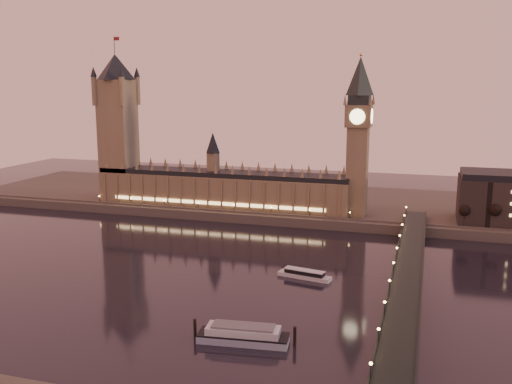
# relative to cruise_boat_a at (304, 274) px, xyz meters

# --- Properties ---
(ground) EXTENTS (700.00, 700.00, 0.00)m
(ground) POSITION_rel_cruise_boat_a_xyz_m (-44.54, -7.31, -1.83)
(ground) COLOR black
(ground) RESTS_ON ground
(far_embankment) EXTENTS (560.00, 130.00, 6.00)m
(far_embankment) POSITION_rel_cruise_boat_a_xyz_m (-14.54, 157.69, 1.17)
(far_embankment) COLOR #423D35
(far_embankment) RESTS_ON ground
(palace_of_westminster) EXTENTS (180.00, 26.62, 52.00)m
(palace_of_westminster) POSITION_rel_cruise_boat_a_xyz_m (-84.66, 113.69, 19.88)
(palace_of_westminster) COLOR brown
(palace_of_westminster) RESTS_ON ground
(victoria_tower) EXTENTS (31.68, 31.68, 118.00)m
(victoria_tower) POSITION_rel_cruise_boat_a_xyz_m (-164.54, 113.69, 63.96)
(victoria_tower) COLOR brown
(victoria_tower) RESTS_ON ground
(big_ben) EXTENTS (17.68, 17.68, 104.00)m
(big_ben) POSITION_rel_cruise_boat_a_xyz_m (9.45, 113.68, 62.12)
(big_ben) COLOR brown
(big_ben) RESTS_ON ground
(westminster_bridge) EXTENTS (13.20, 260.00, 15.30)m
(westminster_bridge) POSITION_rel_cruise_boat_a_xyz_m (47.07, -7.31, 3.69)
(westminster_bridge) COLOR black
(westminster_bridge) RESTS_ON ground
(bare_tree_0) EXTENTS (6.82, 6.82, 13.87)m
(bare_tree_0) POSITION_rel_cruise_boat_a_xyz_m (76.41, 101.69, 14.55)
(bare_tree_0) COLOR black
(bare_tree_0) RESTS_ON ground
(bare_tree_1) EXTENTS (6.82, 6.82, 13.87)m
(bare_tree_1) POSITION_rel_cruise_boat_a_xyz_m (91.22, 101.69, 14.55)
(bare_tree_1) COLOR black
(bare_tree_1) RESTS_ON ground
(cruise_boat_a) EXTENTS (26.53, 10.32, 4.15)m
(cruise_boat_a) POSITION_rel_cruise_boat_a_xyz_m (0.00, 0.00, 0.00)
(cruise_boat_a) COLOR silver
(cruise_boat_a) RESTS_ON ground
(moored_barge) EXTENTS (37.54, 12.85, 6.93)m
(moored_barge) POSITION_rel_cruise_boat_a_xyz_m (-6.31, -73.79, 1.09)
(moored_barge) COLOR #8A9CB0
(moored_barge) RESTS_ON ground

